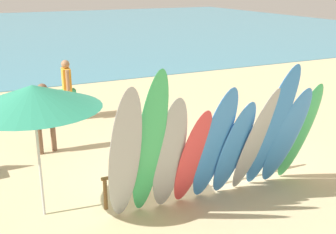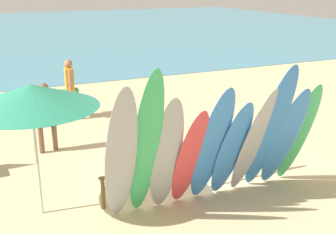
{
  "view_description": "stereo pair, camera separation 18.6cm",
  "coord_description": "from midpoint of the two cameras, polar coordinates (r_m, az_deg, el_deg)",
  "views": [
    {
      "loc": [
        -3.8,
        -6.47,
        3.85
      ],
      "look_at": [
        0.0,
        1.43,
        1.02
      ],
      "focal_mm": 45.58,
      "sensor_mm": 36.0,
      "label": 1
    },
    {
      "loc": [
        -3.64,
        -6.54,
        3.85
      ],
      "look_at": [
        0.0,
        1.43,
        1.02
      ],
      "focal_mm": 45.58,
      "sensor_mm": 36.0,
      "label": 2
    }
  ],
  "objects": [
    {
      "name": "ground",
      "position": [
        21.19,
        -14.08,
        6.9
      ],
      "size": [
        60.0,
        60.0,
        0.0
      ],
      "primitive_type": "plane",
      "color": "#D3BC8C"
    },
    {
      "name": "ocean_water",
      "position": [
        36.36,
        -18.84,
        10.91
      ],
      "size": [
        60.0,
        40.0,
        0.02
      ],
      "primitive_type": "cube",
      "color": "teal",
      "rests_on": "ground"
    },
    {
      "name": "surfboard_rack",
      "position": [
        8.21,
        4.83,
        -6.22
      ],
      "size": [
        3.92,
        0.07,
        0.62
      ],
      "color": "brown",
      "rests_on": "ground"
    },
    {
      "name": "surfboard_grey_0",
      "position": [
        6.55,
        -5.52,
        -5.52
      ],
      "size": [
        0.6,
        1.16,
        2.52
      ],
      "primitive_type": "ellipsoid",
      "rotation": [
        0.4,
        0.0,
        -0.1
      ],
      "color": "#999EA3",
      "rests_on": "ground"
    },
    {
      "name": "surfboard_green_1",
      "position": [
        6.67,
        -2.19,
        -4.07
      ],
      "size": [
        0.5,
        1.11,
        2.72
      ],
      "primitive_type": "ellipsoid",
      "rotation": [
        0.37,
        0.0,
        -0.02
      ],
      "color": "#38B266",
      "rests_on": "ground"
    },
    {
      "name": "surfboard_grey_2",
      "position": [
        6.98,
        0.54,
        -5.29
      ],
      "size": [
        0.57,
        0.88,
        2.21
      ],
      "primitive_type": "ellipsoid",
      "rotation": [
        0.35,
        0.0,
        -0.07
      ],
      "color": "#999EA3",
      "rests_on": "ground"
    },
    {
      "name": "surfboard_red_3",
      "position": [
        7.22,
        3.62,
        -5.63
      ],
      "size": [
        0.58,
        0.92,
        1.95
      ],
      "primitive_type": "ellipsoid",
      "rotation": [
        0.4,
        0.0,
        0.09
      ],
      "color": "#D13D42",
      "rests_on": "ground"
    },
    {
      "name": "surfboard_blue_4",
      "position": [
        7.29,
        6.59,
        -3.97
      ],
      "size": [
        0.63,
        1.03,
        2.3
      ],
      "primitive_type": "ellipsoid",
      "rotation": [
        0.39,
        0.0,
        0.06
      ],
      "color": "#337AD1",
      "rests_on": "ground"
    },
    {
      "name": "surfboard_blue_5",
      "position": [
        7.59,
        9.16,
        -4.44
      ],
      "size": [
        0.65,
        0.94,
        1.99
      ],
      "primitive_type": "ellipsoid",
      "rotation": [
        0.39,
        0.0,
        0.09
      ],
      "color": "#337AD1",
      "rests_on": "ground"
    },
    {
      "name": "surfboard_grey_6",
      "position": [
        7.71,
        12.01,
        -3.39
      ],
      "size": [
        0.57,
        1.05,
        2.21
      ],
      "primitive_type": "ellipsoid",
      "rotation": [
        0.41,
        0.0,
        0.1
      ],
      "color": "#999EA3",
      "rests_on": "ground"
    },
    {
      "name": "surfboard_blue_7",
      "position": [
        7.75,
        14.06,
        -1.81
      ],
      "size": [
        0.63,
        1.3,
        2.62
      ],
      "primitive_type": "ellipsoid",
      "rotation": [
        0.43,
        0.0,
        -0.1
      ],
      "color": "#337AD1",
      "rests_on": "ground"
    },
    {
      "name": "surfboard_blue_8",
      "position": [
        8.12,
        15.93,
        -2.84
      ],
      "size": [
        0.6,
        1.02,
        2.15
      ],
      "primitive_type": "ellipsoid",
      "rotation": [
        0.42,
        0.0,
        -0.02
      ],
      "color": "#337AD1",
      "rests_on": "ground"
    },
    {
      "name": "surfboard_green_9",
      "position": [
        8.44,
        17.65,
        -2.22
      ],
      "size": [
        0.52,
        0.9,
        2.15
      ],
      "primitive_type": "ellipsoid",
      "rotation": [
        0.37,
        0.0,
        -0.02
      ],
      "color": "#38B266",
      "rests_on": "ground"
    },
    {
      "name": "beachgoer_strolling",
      "position": [
        12.49,
        -12.6,
        4.21
      ],
      "size": [
        0.45,
        0.65,
        1.72
      ],
      "rotation": [
        0.0,
        0.0,
        4.62
      ],
      "color": "#9E704C",
      "rests_on": "ground"
    },
    {
      "name": "beachgoer_near_rack",
      "position": [
        10.12,
        -15.54,
        0.56
      ],
      "size": [
        0.61,
        0.3,
        1.65
      ],
      "rotation": [
        0.0,
        0.0,
        3.36
      ],
      "color": "brown",
      "rests_on": "ground"
    },
    {
      "name": "beach_umbrella",
      "position": [
        7.06,
        -17.17,
        2.69
      ],
      "size": [
        2.17,
        2.17,
        2.29
      ],
      "color": "silver",
      "rests_on": "ground"
    }
  ]
}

